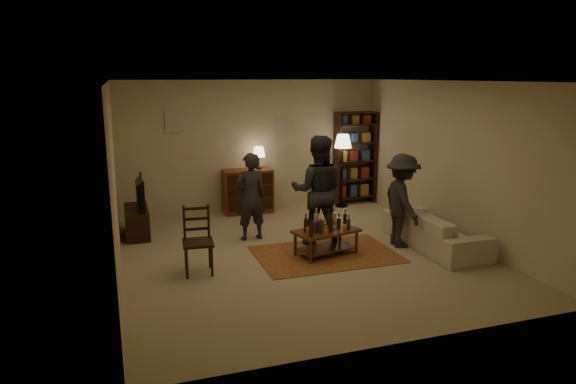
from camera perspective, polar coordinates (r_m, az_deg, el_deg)
name	(u,v)px	position (r m, az deg, el deg)	size (l,w,h in m)	color
floor	(301,253)	(8.29, 1.44, -6.80)	(6.00, 6.00, 0.00)	#C6B793
room_shell	(222,124)	(10.56, -7.37, 7.46)	(6.00, 6.00, 6.00)	beige
rug	(326,254)	(8.24, 4.23, -6.92)	(2.20, 1.50, 0.01)	maroon
coffee_table	(326,232)	(8.12, 4.24, -4.45)	(1.11, 0.77, 0.75)	brown
dining_chair	(197,237)	(7.48, -10.03, -4.99)	(0.46, 0.46, 0.99)	black
tv_stand	(137,214)	(9.46, -16.47, -2.40)	(0.40, 1.00, 1.06)	black
dresser	(248,190)	(10.61, -4.47, 0.23)	(1.00, 0.50, 1.36)	maroon
bookshelf	(355,157)	(11.38, 7.43, 3.88)	(0.90, 0.34, 2.02)	black
floor_lamp	(343,146)	(10.96, 6.12, 5.10)	(0.36, 0.36, 1.57)	black
sofa	(435,229)	(8.83, 15.97, -4.00)	(2.08, 0.81, 0.61)	beige
person_left	(250,197)	(8.80, -4.20, -0.51)	(0.55, 0.36, 1.52)	#282930
person_right	(318,191)	(8.48, 3.32, 0.12)	(0.90, 0.70, 1.84)	#26262E
person_by_sofa	(402,201)	(8.63, 12.55, -0.95)	(1.00, 0.58, 1.55)	#26252D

